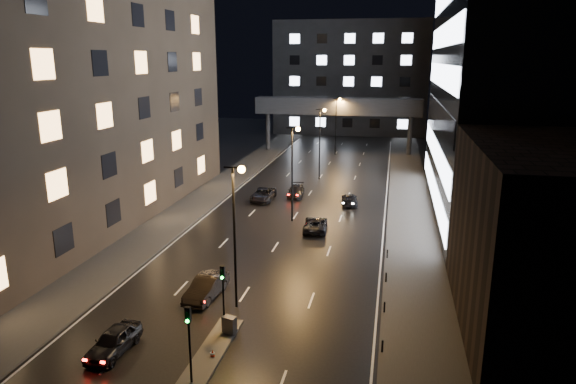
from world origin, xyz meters
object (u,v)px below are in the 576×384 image
object	(u,v)px
car_away_a	(114,341)
car_away_d	(296,191)
car_away_b	(206,287)
utility_cabinet	(229,325)
car_away_c	(263,195)
car_toward_a	(315,224)
car_toward_b	(350,199)

from	to	relation	value
car_away_a	car_away_d	size ratio (longest dim) A/B	0.93
car_away_b	car_away_d	distance (m)	29.14
car_away_b	utility_cabinet	size ratio (longest dim) A/B	4.45
car_away_a	car_away_c	size ratio (longest dim) A/B	0.82
car_away_b	utility_cabinet	world-z (taller)	car_away_b
car_away_c	car_toward_a	world-z (taller)	car_away_c
car_away_c	car_away_d	xyz separation A→B (m)	(3.58, 2.74, -0.06)
car_toward_b	utility_cabinet	bearing A→B (deg)	74.13
car_toward_a	utility_cabinet	world-z (taller)	car_toward_a
car_away_d	car_toward_a	bearing A→B (deg)	-75.97
car_away_a	car_toward_b	size ratio (longest dim) A/B	0.97
car_away_a	car_toward_a	size ratio (longest dim) A/B	0.88
utility_cabinet	car_away_a	bearing A→B (deg)	-135.55
car_away_c	car_toward_b	distance (m)	10.55
car_away_b	utility_cabinet	xyz separation A→B (m)	(3.28, -4.67, -0.10)
car_away_c	car_away_d	size ratio (longest dim) A/B	1.13
car_toward_a	car_toward_b	world-z (taller)	car_toward_a
car_away_a	car_away_c	xyz separation A→B (m)	(0.30, 34.37, -0.00)
car_away_a	car_toward_a	bearing A→B (deg)	74.52
car_away_a	car_away_d	bearing A→B (deg)	87.32
car_toward_a	utility_cabinet	distance (m)	21.24
car_away_b	car_toward_b	size ratio (longest dim) A/B	1.09
car_away_b	car_away_d	bearing A→B (deg)	92.86
car_toward_a	car_toward_b	distance (m)	10.58
car_away_d	car_toward_b	bearing A→B (deg)	-24.28
car_away_c	car_away_b	bearing A→B (deg)	-85.43
car_away_a	car_away_d	world-z (taller)	car_away_a
car_away_d	utility_cabinet	size ratio (longest dim) A/B	4.32
car_away_a	car_away_b	world-z (taller)	car_away_b
car_away_a	car_away_b	size ratio (longest dim) A/B	0.90
car_toward_b	utility_cabinet	xyz separation A→B (m)	(-4.76, -31.39, 0.05)
car_away_c	car_toward_a	distance (m)	12.76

